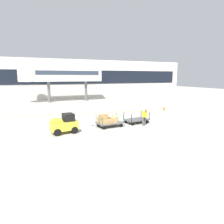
% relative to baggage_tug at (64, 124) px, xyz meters
% --- Properties ---
extents(ground_plane, '(120.00, 120.00, 0.00)m').
position_rel_baggage_tug_xyz_m(ground_plane, '(4.75, 0.85, -0.75)').
color(ground_plane, '#B2ADA0').
extents(apron_lead_line, '(18.82, 2.80, 0.01)m').
position_rel_baggage_tug_xyz_m(apron_lead_line, '(4.47, 7.71, -0.75)').
color(apron_lead_line, yellow).
rests_on(apron_lead_line, ground_plane).
extents(terminal_building, '(57.08, 2.51, 8.00)m').
position_rel_baggage_tug_xyz_m(terminal_building, '(4.75, 26.83, 3.26)').
color(terminal_building, silver).
rests_on(terminal_building, ground_plane).
extents(jet_bridge, '(14.26, 3.00, 6.27)m').
position_rel_baggage_tug_xyz_m(jet_bridge, '(2.79, 20.84, 4.16)').
color(jet_bridge, silver).
rests_on(jet_bridge, ground_plane).
extents(baggage_tug, '(2.21, 1.43, 1.58)m').
position_rel_baggage_tug_xyz_m(baggage_tug, '(0.00, 0.00, 0.00)').
color(baggage_tug, gold).
rests_on(baggage_tug, ground_plane).
extents(baggage_cart_lead, '(3.06, 1.65, 1.15)m').
position_rel_baggage_tug_xyz_m(baggage_cart_lead, '(4.02, 0.49, -0.18)').
color(baggage_cart_lead, '#4C4C4F').
rests_on(baggage_cart_lead, ground_plane).
extents(baggage_cart_middle, '(3.06, 1.65, 1.10)m').
position_rel_baggage_tug_xyz_m(baggage_cart_middle, '(7.11, 0.81, -0.41)').
color(baggage_cart_middle, '#4C4C4F').
rests_on(baggage_cart_middle, ground_plane).
extents(baggage_handler, '(0.43, 0.46, 1.56)m').
position_rel_baggage_tug_xyz_m(baggage_handler, '(7.26, -0.41, 0.11)').
color(baggage_handler, '#4C4C4C').
rests_on(baggage_handler, ground_plane).
extents(safety_cone_near, '(0.36, 0.36, 0.55)m').
position_rel_baggage_tug_xyz_m(safety_cone_near, '(5.73, 3.52, -0.48)').
color(safety_cone_near, orange).
rests_on(safety_cone_near, ground_plane).
extents(safety_cone_far, '(0.36, 0.36, 0.55)m').
position_rel_baggage_tug_xyz_m(safety_cone_far, '(14.44, 6.04, -0.48)').
color(safety_cone_far, '#EA590F').
rests_on(safety_cone_far, ground_plane).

